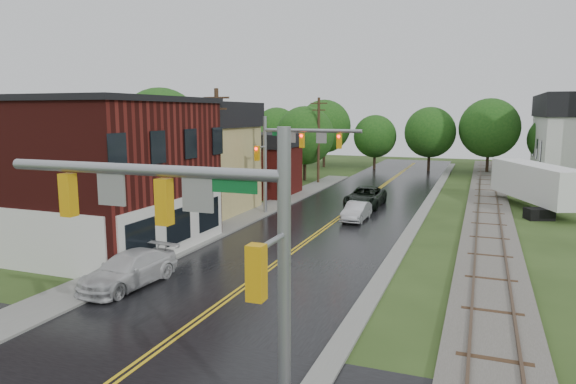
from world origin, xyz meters
The scene contains 19 objects.
main_road centered at (0.00, 30.00, 0.00)m, with size 10.00×90.00×0.02m, color black.
curb_right centered at (5.40, 35.00, 0.00)m, with size 0.80×70.00×0.12m, color gray.
sidewalk_left centered at (-6.20, 25.00, 0.00)m, with size 2.40×50.00×0.12m, color gray.
brick_building centered at (-12.48, 15.00, 4.15)m, with size 14.30×10.30×8.30m.
yellow_house centered at (-11.00, 26.00, 3.20)m, with size 8.00×7.00×6.40m, color tan.
darkred_building centered at (-10.00, 35.00, 2.20)m, with size 7.00×6.00×4.40m, color #3F0F0C.
railroad centered at (10.00, 35.00, 0.11)m, with size 3.20×80.00×0.30m.
traffic_signal_near centered at (3.47, 2.00, 4.97)m, with size 7.34×0.30×7.20m.
traffic_signal_far centered at (-3.47, 27.00, 4.97)m, with size 7.34×0.43×7.20m.
utility_pole_b centered at (-6.80, 22.00, 4.72)m, with size 1.80×0.28×9.00m.
utility_pole_c centered at (-6.80, 44.00, 4.72)m, with size 1.80×0.28×9.00m.
tree_left_a centered at (-19.85, 21.90, 5.11)m, with size 6.80×6.80×8.67m.
tree_left_b centered at (-17.85, 31.90, 5.72)m, with size 7.60×7.60×9.69m.
tree_left_c centered at (-13.85, 39.90, 4.51)m, with size 6.00×6.00×7.65m.
tree_left_e centered at (-8.85, 45.90, 4.81)m, with size 6.40×6.40×8.16m.
suv_dark centered at (0.80, 32.34, 0.78)m, with size 2.59×5.61×1.56m, color black.
sedan_silver centered at (1.37, 26.85, 0.64)m, with size 1.36×3.90×1.28m, color #B8B9BD.
pickup_white centered at (-4.73, 10.00, 0.72)m, with size 2.02×4.96×1.44m, color silver.
semi_trailer centered at (13.32, 35.78, 2.12)m, with size 6.22×10.98×3.52m.
Camera 1 is at (9.32, -7.59, 7.49)m, focal length 32.00 mm.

